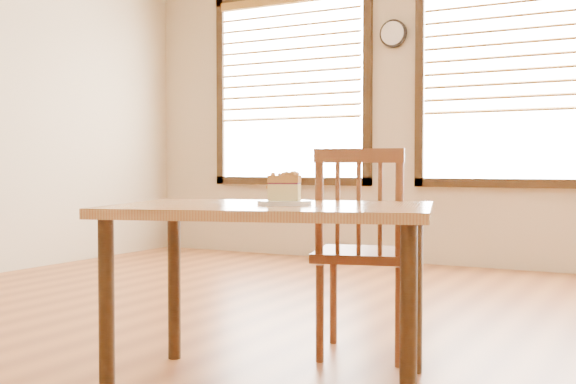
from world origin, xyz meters
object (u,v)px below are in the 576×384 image
Objects in this scene: plate at (284,203)px; cake_slice at (284,186)px; cafe_chair_main at (363,251)px; cafe_table_main at (273,228)px; wall_clock at (393,33)px.

cake_slice is (-0.00, -0.00, 0.07)m from plate.
plate is at bearing 67.37° from cafe_chair_main.
cafe_chair_main is 6.71× the size of cake_slice.
cake_slice is (-0.08, -0.62, 0.32)m from cafe_chair_main.
cafe_table_main is at bearing 168.83° from cake_slice.
plate is at bearing -8.18° from cafe_table_main.
cafe_table_main is at bearing -76.53° from wall_clock.
cafe_table_main is 0.17m from cake_slice.
plate is (0.98, -3.90, -1.39)m from wall_clock.
wall_clock is 0.26× the size of cafe_chair_main.
plate is (0.05, 0.01, 0.10)m from cafe_table_main.
cake_slice is at bearing -8.27° from cafe_table_main.
plate is at bearing -75.82° from wall_clock.
cafe_chair_main is at bearing 62.95° from cake_slice.
cafe_chair_main is at bearing 82.40° from plate.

